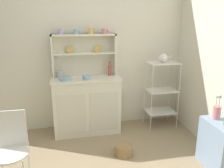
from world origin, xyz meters
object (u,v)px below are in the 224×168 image
object	(u,v)px
utensil_jar	(60,74)
porcelain_teapot	(163,58)
hutch_shelf_unit	(84,52)
jam_bottle	(110,70)
bowl_mixing_large	(65,79)
flower_vase	(217,111)
floor_basket	(124,150)
cup_lilac_0	(61,32)
hutch_cabinet	(87,104)
side_shelf_blue	(219,145)
wire_chair	(11,145)
bakers_rack	(162,88)

from	to	relation	value
utensil_jar	porcelain_teapot	world-z (taller)	porcelain_teapot
hutch_shelf_unit	jam_bottle	distance (m)	0.48
bowl_mixing_large	flower_vase	size ratio (longest dim) A/B	0.54
bowl_mixing_large	floor_basket	bearing A→B (deg)	-44.85
cup_lilac_0	utensil_jar	world-z (taller)	cup_lilac_0
jam_bottle	utensil_jar	size ratio (longest dim) A/B	0.93
bowl_mixing_large	cup_lilac_0	bearing A→B (deg)	96.47
hutch_shelf_unit	floor_basket	world-z (taller)	hutch_shelf_unit
hutch_cabinet	utensil_jar	xyz separation A→B (m)	(-0.38, 0.08, 0.48)
hutch_shelf_unit	side_shelf_blue	xyz separation A→B (m)	(1.44, -1.39, -0.96)
hutch_shelf_unit	porcelain_teapot	xyz separation A→B (m)	(1.20, -0.21, -0.11)
side_shelf_blue	cup_lilac_0	bearing A→B (deg)	142.47
side_shelf_blue	wire_chair	distance (m)	2.31
hutch_cabinet	jam_bottle	bearing A→B (deg)	12.82
utensil_jar	floor_basket	bearing A→B (deg)	-47.41
hutch_shelf_unit	wire_chair	world-z (taller)	hutch_shelf_unit
wire_chair	hutch_cabinet	bearing A→B (deg)	80.73
bakers_rack	hutch_cabinet	bearing A→B (deg)	177.93
bakers_rack	bowl_mixing_large	xyz separation A→B (m)	(-1.50, -0.03, 0.24)
flower_vase	cup_lilac_0	bearing A→B (deg)	145.02
bakers_rack	jam_bottle	distance (m)	0.89
hutch_shelf_unit	jam_bottle	bearing A→B (deg)	-11.38
wire_chair	flower_vase	xyz separation A→B (m)	(2.30, 0.03, 0.15)
side_shelf_blue	porcelain_teapot	world-z (taller)	porcelain_teapot
hutch_cabinet	jam_bottle	world-z (taller)	jam_bottle
hutch_shelf_unit	jam_bottle	xyz separation A→B (m)	(0.38, -0.08, -0.29)
hutch_cabinet	porcelain_teapot	size ratio (longest dim) A/B	4.57
hutch_cabinet	floor_basket	world-z (taller)	hutch_cabinet
porcelain_teapot	flower_vase	world-z (taller)	porcelain_teapot
side_shelf_blue	bowl_mixing_large	xyz separation A→B (m)	(-1.74, 1.16, 0.60)
hutch_cabinet	side_shelf_blue	xyz separation A→B (m)	(1.44, -1.23, -0.16)
hutch_cabinet	cup_lilac_0	xyz separation A→B (m)	(-0.32, 0.12, 1.10)
bakers_rack	utensil_jar	xyz separation A→B (m)	(-1.58, 0.12, 0.27)
floor_basket	jam_bottle	world-z (taller)	jam_bottle
cup_lilac_0	hutch_cabinet	bearing A→B (deg)	-20.82
hutch_cabinet	flower_vase	distance (m)	1.83
floor_basket	wire_chair	bearing A→B (deg)	-163.41
hutch_cabinet	cup_lilac_0	distance (m)	1.15
floor_basket	flower_vase	xyz separation A→B (m)	(1.04, -0.34, 0.60)
cup_lilac_0	wire_chair	bearing A→B (deg)	-113.05
jam_bottle	hutch_cabinet	bearing A→B (deg)	-167.18
hutch_shelf_unit	bakers_rack	size ratio (longest dim) A/B	0.90
hutch_shelf_unit	porcelain_teapot	world-z (taller)	hutch_shelf_unit
bowl_mixing_large	hutch_cabinet	bearing A→B (deg)	13.76
jam_bottle	flower_vase	distance (m)	1.63
hutch_cabinet	utensil_jar	bearing A→B (deg)	168.29
hutch_shelf_unit	flower_vase	bearing A→B (deg)	-41.47
porcelain_teapot	utensil_jar	bearing A→B (deg)	175.59
side_shelf_blue	porcelain_teapot	size ratio (longest dim) A/B	2.55
cup_lilac_0	flower_vase	world-z (taller)	cup_lilac_0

